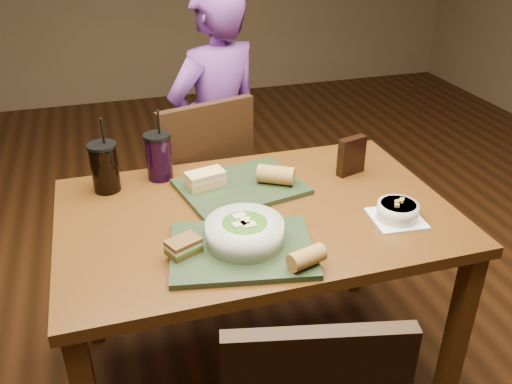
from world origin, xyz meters
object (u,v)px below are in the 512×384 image
dining_table (256,233)px  tray_near (242,250)px  baguette_near (307,257)px  soup_bowl (398,211)px  tray_far (241,187)px  baguette_far (276,175)px  cup_berry (159,156)px  salad_bowl (245,231)px  chip_bag (351,156)px  chair_far (205,188)px  diner (217,133)px  sandwich_near (184,246)px  sandwich_far (206,179)px  cup_cola (105,167)px

dining_table → tray_near: tray_near is taller
dining_table → baguette_near: bearing=-83.9°
soup_bowl → tray_far: bearing=141.5°
baguette_far → cup_berry: size_ratio=0.48×
baguette_near → baguette_far: bearing=81.2°
salad_bowl → baguette_far: bearing=57.7°
dining_table → chip_bag: 0.48m
baguette_near → soup_bowl: bearing=24.4°
salad_bowl → baguette_far: size_ratio=1.78×
chair_far → tray_near: size_ratio=2.29×
diner → salad_bowl: 1.05m
chair_far → chip_bag: 0.71m
dining_table → diner: 0.84m
chair_far → sandwich_near: 0.86m
soup_bowl → sandwich_near: size_ratio=1.55×
chair_far → cup_berry: 0.46m
chair_far → baguette_far: bearing=-69.4°
dining_table → cup_berry: size_ratio=4.80×
soup_bowl → sandwich_near: soup_bowl is taller
sandwich_far → cup_cola: size_ratio=0.53×
tray_near → sandwich_far: bearing=92.9°
soup_bowl → sandwich_far: sandwich_far is taller
baguette_near → baguette_far: 0.50m
dining_table → sandwich_far: size_ratio=8.84×
sandwich_far → baguette_far: bearing=-12.4°
soup_bowl → cup_berry: bearing=143.5°
diner → baguette_near: bearing=65.7°
cup_berry → baguette_far: bearing=-26.8°
sandwich_far → chair_far: bearing=79.9°
soup_bowl → cup_berry: size_ratio=0.64×
tray_near → baguette_near: 0.21m
tray_near → sandwich_near: 0.17m
sandwich_near → chip_bag: chip_bag is taller
baguette_near → cup_cola: 0.83m
chair_far → sandwich_near: size_ratio=8.55×
sandwich_near → chip_bag: 0.79m
baguette_far → cup_cola: size_ratio=0.47×
sandwich_far → cup_berry: 0.21m
chair_far → soup_bowl: size_ratio=5.51×
tray_far → salad_bowl: size_ratio=1.80×
salad_bowl → sandwich_near: (-0.18, -0.00, -0.02)m
tray_far → sandwich_near: sandwich_near is taller
dining_table → salad_bowl: size_ratio=5.59×
tray_near → chair_far: bearing=86.4°
sandwich_near → sandwich_far: size_ratio=0.77×
sandwich_near → baguette_far: bearing=40.3°
tray_near → cup_berry: 0.58m
chair_far → baguette_near: bearing=-84.2°
sandwich_near → baguette_near: (0.32, -0.16, 0.00)m
baguette_near → cup_berry: (-0.31, 0.69, 0.04)m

